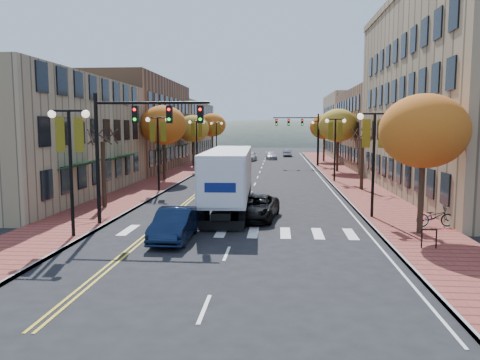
% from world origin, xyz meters
% --- Properties ---
extents(ground, '(200.00, 200.00, 0.00)m').
position_xyz_m(ground, '(0.00, 0.00, 0.00)').
color(ground, black).
rests_on(ground, ground).
extents(sidewalk_left, '(4.00, 85.00, 0.15)m').
position_xyz_m(sidewalk_left, '(-9.00, 32.50, 0.07)').
color(sidewalk_left, brown).
rests_on(sidewalk_left, ground).
extents(sidewalk_right, '(4.00, 85.00, 0.15)m').
position_xyz_m(sidewalk_right, '(9.00, 32.50, 0.07)').
color(sidewalk_right, brown).
rests_on(sidewalk_right, ground).
extents(building_left_near, '(12.00, 22.00, 9.00)m').
position_xyz_m(building_left_near, '(-17.00, 13.00, 4.50)').
color(building_left_near, '#9E8966').
rests_on(building_left_near, ground).
extents(building_left_mid, '(12.00, 24.00, 11.00)m').
position_xyz_m(building_left_mid, '(-17.00, 36.00, 5.50)').
color(building_left_mid, brown).
rests_on(building_left_mid, ground).
extents(building_left_far, '(12.00, 26.00, 9.50)m').
position_xyz_m(building_left_far, '(-17.00, 61.00, 4.75)').
color(building_left_far, '#9E8966').
rests_on(building_left_far, ground).
extents(building_right_mid, '(15.00, 24.00, 10.00)m').
position_xyz_m(building_right_mid, '(18.50, 42.00, 5.00)').
color(building_right_mid, brown).
rests_on(building_right_mid, ground).
extents(building_right_far, '(15.00, 20.00, 11.00)m').
position_xyz_m(building_right_far, '(18.50, 64.00, 5.50)').
color(building_right_far, '#9E8966').
rests_on(building_right_far, ground).
extents(tree_left_a, '(0.28, 0.28, 4.20)m').
position_xyz_m(tree_left_a, '(-9.00, 8.00, 2.25)').
color(tree_left_a, '#382619').
rests_on(tree_left_a, sidewalk_left).
extents(tree_left_b, '(4.48, 4.48, 7.21)m').
position_xyz_m(tree_left_b, '(-9.00, 24.00, 5.45)').
color(tree_left_b, '#382619').
rests_on(tree_left_b, sidewalk_left).
extents(tree_left_c, '(4.16, 4.16, 6.69)m').
position_xyz_m(tree_left_c, '(-9.00, 40.00, 5.05)').
color(tree_left_c, '#382619').
rests_on(tree_left_c, sidewalk_left).
extents(tree_left_d, '(4.61, 4.61, 7.42)m').
position_xyz_m(tree_left_d, '(-9.00, 58.00, 5.60)').
color(tree_left_d, '#382619').
rests_on(tree_left_d, sidewalk_left).
extents(tree_right_a, '(4.16, 4.16, 6.69)m').
position_xyz_m(tree_right_a, '(9.00, 2.00, 5.05)').
color(tree_right_a, '#382619').
rests_on(tree_right_a, sidewalk_right).
extents(tree_right_b, '(0.28, 0.28, 4.20)m').
position_xyz_m(tree_right_b, '(9.00, 18.00, 2.25)').
color(tree_right_b, '#382619').
rests_on(tree_right_b, sidewalk_right).
extents(tree_right_c, '(4.48, 4.48, 7.21)m').
position_xyz_m(tree_right_c, '(9.00, 34.00, 5.45)').
color(tree_right_c, '#382619').
rests_on(tree_right_c, sidewalk_right).
extents(tree_right_d, '(4.35, 4.35, 7.00)m').
position_xyz_m(tree_right_d, '(9.00, 50.00, 5.29)').
color(tree_right_d, '#382619').
rests_on(tree_right_d, sidewalk_right).
extents(lamp_left_a, '(1.96, 0.36, 6.05)m').
position_xyz_m(lamp_left_a, '(-7.50, 0.00, 4.29)').
color(lamp_left_a, black).
rests_on(lamp_left_a, ground).
extents(lamp_left_b, '(1.96, 0.36, 6.05)m').
position_xyz_m(lamp_left_b, '(-7.50, 16.00, 4.29)').
color(lamp_left_b, black).
rests_on(lamp_left_b, ground).
extents(lamp_left_c, '(1.96, 0.36, 6.05)m').
position_xyz_m(lamp_left_c, '(-7.50, 34.00, 4.29)').
color(lamp_left_c, black).
rests_on(lamp_left_c, ground).
extents(lamp_left_d, '(1.96, 0.36, 6.05)m').
position_xyz_m(lamp_left_d, '(-7.50, 52.00, 4.29)').
color(lamp_left_d, black).
rests_on(lamp_left_d, ground).
extents(lamp_right_a, '(1.96, 0.36, 6.05)m').
position_xyz_m(lamp_right_a, '(7.50, 6.00, 4.29)').
color(lamp_right_a, black).
rests_on(lamp_right_a, ground).
extents(lamp_right_b, '(1.96, 0.36, 6.05)m').
position_xyz_m(lamp_right_b, '(7.50, 24.00, 4.29)').
color(lamp_right_b, black).
rests_on(lamp_right_b, ground).
extents(lamp_right_c, '(1.96, 0.36, 6.05)m').
position_xyz_m(lamp_right_c, '(7.50, 42.00, 4.29)').
color(lamp_right_c, black).
rests_on(lamp_right_c, ground).
extents(traffic_mast_near, '(6.10, 0.35, 7.00)m').
position_xyz_m(traffic_mast_near, '(-5.48, 3.00, 4.92)').
color(traffic_mast_near, black).
rests_on(traffic_mast_near, ground).
extents(traffic_mast_far, '(6.10, 0.34, 7.00)m').
position_xyz_m(traffic_mast_far, '(5.48, 42.00, 4.92)').
color(traffic_mast_far, black).
rests_on(traffic_mast_far, ground).
extents(semi_truck, '(3.00, 15.49, 3.85)m').
position_xyz_m(semi_truck, '(-0.97, 9.11, 2.25)').
color(semi_truck, black).
rests_on(semi_truck, ground).
extents(navy_sedan, '(1.61, 4.54, 1.49)m').
position_xyz_m(navy_sedan, '(-2.67, 0.13, 0.75)').
color(navy_sedan, black).
rests_on(navy_sedan, ground).
extents(black_suv, '(2.89, 5.21, 1.38)m').
position_xyz_m(black_suv, '(0.84, 5.38, 0.69)').
color(black_suv, black).
rests_on(black_suv, ground).
extents(car_far_white, '(2.14, 4.42, 1.46)m').
position_xyz_m(car_far_white, '(-2.16, 52.21, 0.73)').
color(car_far_white, silver).
rests_on(car_far_white, ground).
extents(car_far_silver, '(2.08, 4.18, 1.17)m').
position_xyz_m(car_far_silver, '(1.07, 55.63, 0.58)').
color(car_far_silver, '#B7B7BF').
rests_on(car_far_silver, ground).
extents(car_far_oncoming, '(1.77, 4.10, 1.31)m').
position_xyz_m(car_far_oncoming, '(3.87, 63.72, 0.66)').
color(car_far_oncoming, '#ABAAB2').
rests_on(car_far_oncoming, ground).
extents(bicycle, '(2.02, 0.94, 1.02)m').
position_xyz_m(bicycle, '(10.20, 3.52, 0.66)').
color(bicycle, gray).
rests_on(bicycle, sidewalk_right).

